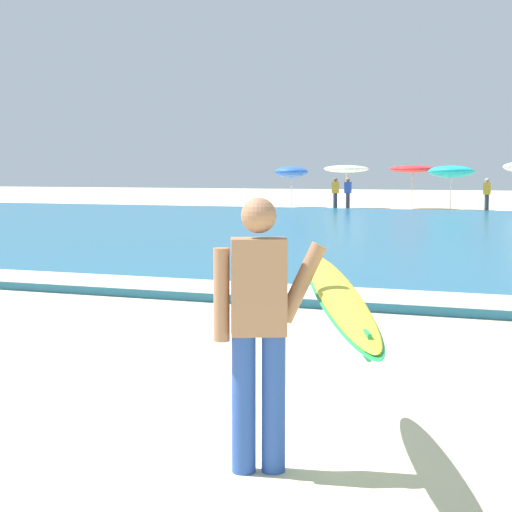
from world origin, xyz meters
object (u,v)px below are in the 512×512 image
Objects in this scene: beach_umbrella_1 at (346,169)px; beachgoer_near_row_left at (348,193)px; beach_umbrella_3 at (451,172)px; beach_umbrella_0 at (291,172)px; beach_umbrella_2 at (412,169)px; beachgoer_near_row_right at (487,195)px; surfer_with_board at (295,311)px; beachgoer_near_row_mid at (335,193)px.

beach_umbrella_1 is 2.89m from beachgoer_near_row_left.
beachgoer_near_row_left is (-4.51, -2.34, -1.02)m from beach_umbrella_3.
beach_umbrella_1 is (3.02, -0.18, 0.16)m from beach_umbrella_0.
beachgoer_near_row_right is (4.01, -3.31, -1.16)m from beach_umbrella_2.
beach_umbrella_3 is (2.03, -0.75, -0.14)m from beach_umbrella_2.
beach_umbrella_1 is 5.30m from beach_umbrella_3.
beach_umbrella_3 reaches higher than beachgoer_near_row_left.
beach_umbrella_0 reaches higher than beachgoer_near_row_left.
beachgoer_near_row_left is 1.00× the size of beachgoer_near_row_right.
beach_umbrella_0 reaches higher than beachgoer_near_row_right.
beachgoer_near_row_right is at bearing -52.22° from beach_umbrella_3.
surfer_with_board is 37.18m from beach_umbrella_3.
beach_umbrella_1 is at bearing 95.27° from beachgoer_near_row_mid.
beach_umbrella_0 reaches higher than beachgoer_near_row_mid.
beach_umbrella_0 is 1.36× the size of beachgoer_near_row_left.
beach_umbrella_1 reaches higher than beachgoer_near_row_left.
beach_umbrella_0 is at bearing 109.11° from surfer_with_board.
surfer_with_board is at bearing -85.63° from beachgoer_near_row_right.
beach_umbrella_1 reaches higher than surfer_with_board.
beach_umbrella_1 is 1.45× the size of beachgoer_near_row_mid.
beach_umbrella_1 is 3.11m from beachgoer_near_row_mid.
beach_umbrella_2 is at bearing 9.59° from beach_umbrella_1.
beach_umbrella_2 is 1.45× the size of beachgoer_near_row_left.
beachgoer_near_row_left is at bearing -152.61° from beach_umbrella_3.
beach_umbrella_3 is 1.42× the size of beachgoer_near_row_left.
beach_umbrella_2 is 1.45× the size of beachgoer_near_row_right.
beachgoer_near_row_right is (-2.62, 34.33, -0.18)m from surfer_with_board.
beachgoer_near_row_left and beachgoer_near_row_right have the same top height.
beachgoer_near_row_mid is at bearing -151.96° from beach_umbrella_3.
beach_umbrella_0 is 0.96× the size of beach_umbrella_3.
beach_umbrella_1 is at bearing -170.41° from beach_umbrella_2.
beachgoer_near_row_mid is 7.01m from beachgoer_near_row_right.
beachgoer_near_row_mid is at bearing -43.02° from beach_umbrella_0.
surfer_with_board is 1.09× the size of beach_umbrella_1.
beach_umbrella_0 is at bearing 176.50° from beach_umbrella_1.
beachgoer_near_row_left is 0.63m from beachgoer_near_row_mid.
beachgoer_near_row_mid is (-5.03, -2.68, -1.02)m from beach_umbrella_3.
surfer_with_board is at bearing -82.88° from beach_umbrella_3.
beach_umbrella_3 is (5.30, -0.20, -0.14)m from beach_umbrella_1.
beach_umbrella_3 is (-4.60, 36.88, 0.83)m from surfer_with_board.
beach_umbrella_1 is 3.31m from beach_umbrella_2.
beach_umbrella_3 is 1.42× the size of beachgoer_near_row_mid.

